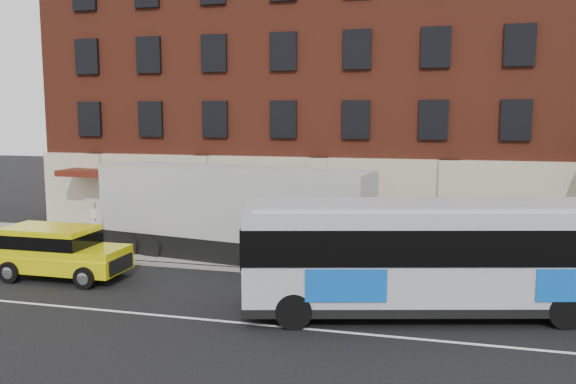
% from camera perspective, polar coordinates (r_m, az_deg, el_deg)
% --- Properties ---
extents(ground, '(120.00, 120.00, 0.00)m').
position_cam_1_polar(ground, '(17.57, -4.91, -13.14)').
color(ground, black).
rests_on(ground, ground).
extents(sidewalk, '(60.00, 6.00, 0.15)m').
position_cam_1_polar(sidewalk, '(25.84, 1.69, -6.14)').
color(sidewalk, gray).
rests_on(sidewalk, ground).
extents(kerb, '(60.00, 0.25, 0.15)m').
position_cam_1_polar(kerb, '(23.01, 0.04, -7.87)').
color(kerb, gray).
rests_on(kerb, ground).
extents(lane_line, '(60.00, 0.12, 0.01)m').
position_cam_1_polar(lane_line, '(18.01, -4.37, -12.58)').
color(lane_line, white).
rests_on(lane_line, ground).
extents(building, '(30.00, 12.10, 15.00)m').
position_cam_1_polar(building, '(32.91, 4.78, 9.96)').
color(building, maroon).
rests_on(building, sidewalk).
extents(sign_pole, '(0.30, 0.20, 2.50)m').
position_cam_1_polar(sign_pole, '(26.19, -18.24, -3.26)').
color(sign_pole, slate).
rests_on(sign_pole, ground).
extents(city_bus, '(13.18, 5.90, 3.54)m').
position_cam_1_polar(city_bus, '(18.83, 15.74, -5.77)').
color(city_bus, '#B1B2BB').
rests_on(city_bus, ground).
extents(yellow_suv, '(5.17, 2.30, 1.97)m').
position_cam_1_polar(yellow_suv, '(23.98, -21.56, -5.17)').
color(yellow_suv, yellow).
rests_on(yellow_suv, ground).
extents(shipping_container, '(12.25, 4.44, 4.00)m').
position_cam_1_polar(shipping_container, '(24.86, -5.52, -2.24)').
color(shipping_container, black).
rests_on(shipping_container, ground).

